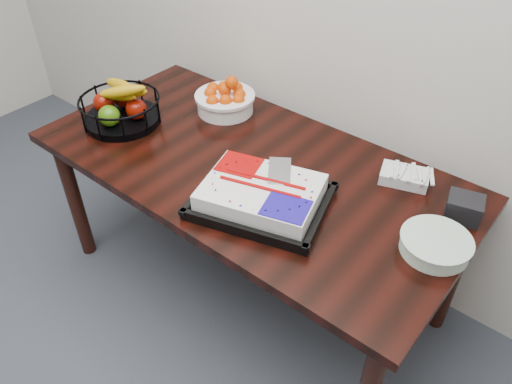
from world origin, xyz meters
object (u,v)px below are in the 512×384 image
Objects in this scene: table at (249,179)px; plate_stack at (435,245)px; cake_tray at (261,195)px; tangerine_bowl at (225,96)px; fruit_basket at (120,107)px; napkin_box at (464,208)px.

table is 0.80m from plate_stack.
cake_tray is 2.37× the size of plate_stack.
tangerine_bowl is (-0.35, 0.25, 0.16)m from table.
napkin_box is at bearing 13.66° from fruit_basket.
napkin_box is (0.01, 0.22, 0.01)m from plate_stack.
cake_tray is 0.70m from tangerine_bowl.
tangerine_bowl is at bearing 178.91° from napkin_box.
tangerine_bowl reaches higher than table.
tangerine_bowl reaches higher than napkin_box.
tangerine_bowl is at bearing 168.08° from plate_stack.
tangerine_bowl is at bearing 51.88° from fruit_basket.
fruit_basket is (-0.64, -0.12, 0.17)m from table.
cake_tray is 1.99× the size of tangerine_bowl.
plate_stack is (1.15, -0.24, -0.05)m from tangerine_bowl.
napkin_box is (1.15, -0.02, -0.03)m from tangerine_bowl.
table is at bearing -164.06° from napkin_box.
cake_tray is 0.85m from fruit_basket.
fruit_basket reaches higher than table.
cake_tray is at bearing -146.09° from napkin_box.
table is 0.30m from cake_tray.
fruit_basket reaches higher than tangerine_bowl.
napkin_box reaches higher than table.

